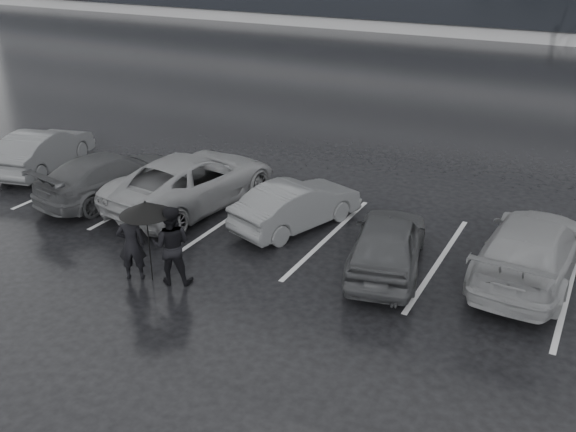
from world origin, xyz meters
The scene contains 11 objects.
ground centered at (0.00, 0.00, 0.00)m, with size 160.00×160.00×0.00m, color black.
car_main centered at (2.42, 1.64, 0.65)m, with size 1.54×3.83×1.31m, color black.
car_west_a centered at (-0.40, 2.71, 0.60)m, with size 1.27×3.64×1.20m, color #313134.
car_west_b centered at (-3.58, 2.62, 0.73)m, with size 2.41×5.23×1.45m, color #555557.
car_west_c centered at (-5.96, 2.01, 0.65)m, with size 1.81×4.45×1.29m, color black.
car_west_d centered at (-9.44, 2.76, 0.65)m, with size 1.38×3.95×1.30m, color #313134.
car_east centered at (5.30, 2.77, 0.69)m, with size 1.93×4.75×1.38m, color #555557.
pedestrian_left centered at (-2.32, -1.35, 0.83)m, with size 0.60×0.40×1.65m, color black.
pedestrian_right centered at (-1.46, -1.07, 0.88)m, with size 0.86×0.67×1.77m, color black.
umbrella centered at (-1.91, -1.26, 1.72)m, with size 1.11×1.11×1.89m.
stall_stripes centered at (-0.80, 2.50, 0.00)m, with size 19.72×5.00×0.00m.
Camera 1 is at (6.44, -10.67, 7.05)m, focal length 40.00 mm.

